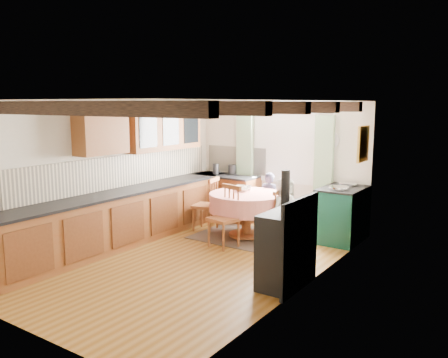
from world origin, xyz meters
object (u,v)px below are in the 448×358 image
Objects in this scene: aga_range at (342,213)px; cup at (249,188)px; dining_table at (247,215)px; child_far at (269,200)px; chair_near at (224,217)px; chair_left at (205,204)px; chair_right at (288,219)px; child_right at (284,211)px; cast_iron_stove at (285,229)px.

aga_range reaches higher than cup.
child_far is at bearing 87.56° from dining_table.
chair_near reaches higher than aga_range.
chair_near reaches higher than dining_table.
child_far is at bearing 119.30° from chair_left.
chair_right is at bearing 129.36° from child_far.
dining_table is at bearing 101.90° from chair_near.
child_right reaches higher than cup.
chair_left is 0.88× the size of child_right.
cup is at bearing 131.55° from cast_iron_stove.
cast_iron_stove reaches higher than chair_near.
cup is at bearing 109.31° from chair_near.
cast_iron_stove is at bearing -148.84° from chair_right.
child_right is 0.96m from cup.
dining_table is 1.22× the size of child_far.
child_right is (1.65, 0.00, 0.07)m from chair_left.
dining_table is at bearing -65.56° from cup.
child_right is at bearing 78.64° from chair_left.
chair_near is 0.99× the size of aga_range.
dining_table is 1.67m from aga_range.
cup is (-0.15, -0.50, 0.30)m from child_far.
chair_left is (-0.88, 0.68, -0.01)m from chair_near.
child_far is (0.05, 1.48, 0.02)m from chair_near.
chair_near is 0.90× the size of child_right.
chair_right is at bearing 50.85° from chair_near.
dining_table is 1.27× the size of aga_range.
child_far is at bearing 179.98° from aga_range.
cast_iron_stove is at bearing -46.29° from dining_table.
child_right is (0.77, 0.68, 0.06)m from chair_near.
aga_range is 2.45m from cast_iron_stove.
child_far is (0.92, 0.80, 0.03)m from chair_left.
child_right is (-0.83, 1.64, -0.19)m from cast_iron_stove.
cast_iron_stove is at bearing 117.40° from child_far.
chair_right is at bearing 114.91° from cast_iron_stove.
chair_near is at bearing -91.03° from dining_table.
aga_range is at bearing 27.59° from dining_table.
chair_near reaches higher than cup.
chair_right is 1.80m from cast_iron_stove.
chair_left reaches higher than dining_table.
dining_table is 0.78m from child_right.
dining_table is 1.15× the size of child_right.
chair_left is at bearing 35.63° from child_far.
chair_left is (-0.89, -0.03, 0.11)m from dining_table.
chair_right is at bearing 77.88° from chair_left.
chair_near is 1.11m from chair_left.
chair_near is 1.48m from child_far.
chair_near is 1.88m from cast_iron_stove.
chair_right reaches higher than dining_table.
aga_range is 0.68× the size of cast_iron_stove.
chair_near is at bearing 40.77° from chair_left.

